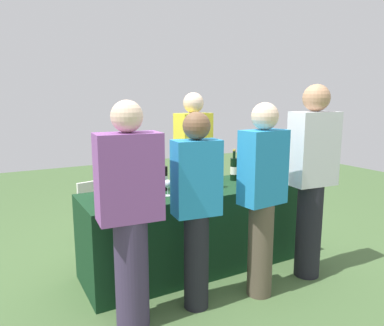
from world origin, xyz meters
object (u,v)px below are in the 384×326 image
object	(u,v)px
wine_bottle_7	(234,169)
wine_glass_3	(214,180)
guest_0	(130,210)
guest_1	(196,204)
wine_glass_0	(149,186)
menu_board	(102,211)
wine_glass_4	(220,178)
wine_bottle_4	(164,178)
wine_bottle_5	(179,176)
wine_bottle_0	(100,186)
wine_bottle_3	(151,178)
guest_3	(312,175)
wine_glass_1	(168,184)
wine_glass_2	(203,180)
wine_bottle_2	(138,179)
guest_2	(262,194)
wine_bottle_1	(116,183)
server_pouring	(193,161)
wine_bottle_6	(192,175)

from	to	relation	value
wine_bottle_7	wine_glass_3	distance (m)	0.47
guest_0	guest_1	world-z (taller)	guest_0
wine_glass_0	menu_board	distance (m)	1.28
wine_glass_4	wine_bottle_4	bearing A→B (deg)	162.42
wine_bottle_5	guest_0	bearing A→B (deg)	-136.64
wine_bottle_0	wine_bottle_7	size ratio (longest dim) A/B	0.94
wine_bottle_3	guest_0	distance (m)	0.89
wine_bottle_0	guest_3	size ratio (longest dim) A/B	0.17
wine_bottle_3	wine_glass_1	world-z (taller)	wine_bottle_3
wine_glass_2	wine_glass_3	bearing A→B (deg)	-21.11
wine_bottle_2	wine_glass_3	xyz separation A→B (m)	(0.64, -0.29, -0.03)
wine_glass_2	guest_3	bearing A→B (deg)	-35.47
wine_glass_2	wine_glass_0	bearing A→B (deg)	-179.72
wine_bottle_4	guest_2	bearing A→B (deg)	-57.43
wine_bottle_7	wine_glass_0	world-z (taller)	wine_bottle_7
wine_glass_4	guest_0	size ratio (longest dim) A/B	0.08
wine_bottle_4	wine_glass_1	size ratio (longest dim) A/B	2.16
wine_bottle_1	wine_bottle_7	world-z (taller)	wine_bottle_7
wine_bottle_2	wine_bottle_4	size ratio (longest dim) A/B	1.05
wine_bottle_7	guest_2	distance (m)	0.88
wine_bottle_4	guest_2	distance (m)	0.94
wine_glass_1	server_pouring	xyz separation A→B (m)	(0.67, 0.74, 0.03)
wine_bottle_7	wine_bottle_4	bearing A→B (deg)	-177.73
wine_glass_3	guest_3	distance (m)	0.88
wine_bottle_2	wine_glass_1	world-z (taller)	wine_bottle_2
wine_glass_4	server_pouring	size ratio (longest dim) A/B	0.08
wine_bottle_0	wine_bottle_4	distance (m)	0.59
wine_bottle_5	wine_glass_0	size ratio (longest dim) A/B	2.25
guest_1	guest_2	world-z (taller)	guest_2
wine_bottle_3	wine_glass_2	bearing A→B (deg)	-30.67
wine_bottle_6	guest_0	bearing A→B (deg)	-142.17
wine_bottle_0	guest_3	distance (m)	1.86
wine_bottle_5	guest_3	distance (m)	1.22
wine_bottle_0	guest_2	bearing A→B (deg)	-36.11
guest_2	guest_3	bearing A→B (deg)	-0.73
wine_glass_3	server_pouring	bearing A→B (deg)	75.27
wine_bottle_7	guest_0	bearing A→B (deg)	-152.72
wine_glass_0	wine_glass_4	bearing A→B (deg)	1.19
wine_bottle_0	wine_bottle_3	xyz separation A→B (m)	(0.49, 0.07, 0.01)
wine_bottle_6	guest_2	xyz separation A→B (m)	(0.21, -0.79, -0.03)
wine_glass_1	guest_0	bearing A→B (deg)	-136.73
wine_bottle_3	guest_0	size ratio (longest dim) A/B	0.19
wine_glass_1	guest_1	world-z (taller)	guest_1
wine_bottle_1	guest_3	size ratio (longest dim) A/B	0.18
wine_bottle_5	server_pouring	bearing A→B (deg)	49.39
wine_glass_2	menu_board	distance (m)	1.43
menu_board	wine_glass_4	bearing A→B (deg)	-65.92
wine_bottle_1	guest_3	xyz separation A→B (m)	(1.56, -0.79, 0.05)
wine_bottle_4	wine_bottle_5	distance (m)	0.16
server_pouring	guest_1	xyz separation A→B (m)	(-0.67, -1.25, -0.08)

